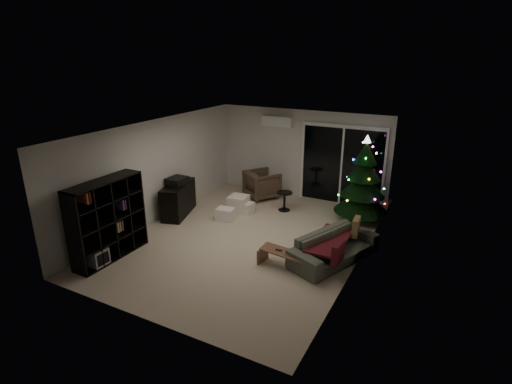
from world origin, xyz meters
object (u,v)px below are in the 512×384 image
media_cabinet (178,199)px  sofa (334,247)px  coffee_table (285,260)px  armchair (262,184)px  christmas_tree (364,179)px  bookshelf (101,218)px

media_cabinet → sofa: bearing=-23.9°
sofa → coffee_table: (-0.75, -0.73, -0.13)m
media_cabinet → armchair: (1.34, 2.13, -0.02)m
coffee_table → christmas_tree: 3.23m
media_cabinet → christmas_tree: 4.68m
bookshelf → armchair: bookshelf is taller
sofa → christmas_tree: (-0.03, 2.29, 0.79)m
armchair → media_cabinet: bearing=92.5°
coffee_table → sofa: bearing=51.4°
media_cabinet → sofa: media_cabinet is taller
christmas_tree → coffee_table: bearing=-103.5°
media_cabinet → sofa: 4.33m
bookshelf → coffee_table: bookshelf is taller
christmas_tree → sofa: bearing=-89.2°
armchair → christmas_tree: christmas_tree is taller
media_cabinet → christmas_tree: bearing=5.4°
coffee_table → bookshelf: bearing=-152.9°
media_cabinet → sofa: (4.30, -0.48, -0.12)m
christmas_tree → media_cabinet: bearing=-157.0°
media_cabinet → christmas_tree: size_ratio=0.61×
bookshelf → christmas_tree: size_ratio=0.77×
armchair → sofa: 3.95m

